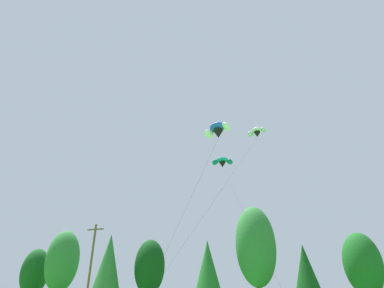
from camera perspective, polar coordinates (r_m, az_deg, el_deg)
The scene contains 12 objects.
treeline_tree_a at distance 58.86m, azimuth -26.79°, elevation -20.18°, with size 4.22×4.22×8.97m.
treeline_tree_b at distance 53.52m, azimuth -22.60°, elevation -19.10°, with size 4.83×4.83×11.21m.
treeline_tree_c at distance 51.27m, azimuth -14.99°, elevation -20.03°, with size 3.94×3.94×10.65m.
treeline_tree_d at distance 49.77m, azimuth -7.75°, elevation -21.33°, with size 4.44×4.44×9.79m.
treeline_tree_e at distance 47.48m, azimuth 2.90°, elevation -21.36°, with size 3.66×3.66×9.37m.
treeline_tree_f at distance 46.30m, azimuth 11.54°, elevation -17.73°, with size 5.51×5.51×13.74m.
treeline_tree_g at distance 47.85m, azimuth 20.05°, elevation -20.63°, with size 3.47×3.47×8.52m.
treeline_tree_h at distance 42.80m, azimuth 28.74°, elevation -18.64°, with size 4.18×4.18×8.81m.
utility_pole at distance 40.72m, azimuth -18.03°, elevation -20.33°, with size 2.20×0.26×9.95m.
parafoil_kite_high_blue_white at distance 35.43m, azimuth 4.71°, elevation 2.49°, with size 7.03×7.66×18.63m.
parafoil_kite_mid_teal at distance 53.80m, azimuth 5.58°, elevation -3.34°, with size 10.28×19.91×22.02m.
parafoil_kite_far_white at distance 49.16m, azimuth 11.76°, elevation 2.11°, with size 10.38×20.37×24.39m.
Camera 1 is at (4.87, 0.40, 1.99)m, focal length 29.18 mm.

